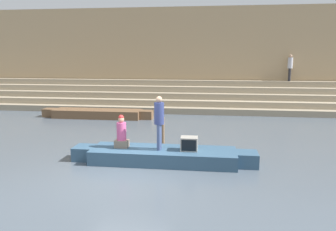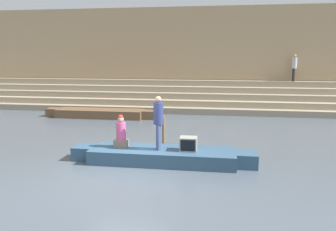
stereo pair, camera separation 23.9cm
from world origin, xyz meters
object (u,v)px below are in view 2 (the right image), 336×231
Objects in this scene: person_rowing at (121,134)px; person_on_steps at (294,66)px; moored_boat_shore at (100,113)px; tv_set at (188,144)px; rowboat_main at (162,155)px; mooring_post at (164,131)px; person_standing at (158,119)px.

person_rowing is 14.28m from person_on_steps.
moored_boat_shore is 12.46m from person_on_steps.
rowboat_main is at bearing -177.56° from tv_set.
rowboat_main is 5.51× the size of person_rowing.
person_standing is at bearing -84.74° from mooring_post.
tv_set is (0.85, -0.02, 0.43)m from rowboat_main.
mooring_post is (-0.20, 2.22, -0.92)m from person_standing.
moored_boat_shore is at bearing -25.60° from person_on_steps.
person_standing is 1.03× the size of person_on_steps.
tv_set is (0.97, 0.03, -0.80)m from person_standing.
person_on_steps is (6.83, 9.62, 2.26)m from mooring_post.
moored_boat_shore is (-5.66, 7.29, -0.43)m from tv_set.
mooring_post is 0.66× the size of person_on_steps.
moored_boat_shore is at bearing 125.48° from rowboat_main.
mooring_post reaches higher than moored_boat_shore.
person_standing is 1.59× the size of person_rowing.
person_standing is (-0.12, -0.05, 1.23)m from rowboat_main.
person_on_steps is at bearing 20.54° from moored_boat_shore.
moored_boat_shore is 3.73× the size of person_on_steps.
person_standing reaches higher than moored_boat_shore.
moored_boat_shore reaches higher than rowboat_main.
person_on_steps is (6.50, 11.79, 2.57)m from rowboat_main.
tv_set is 0.32× the size of person_on_steps.
person_standing is at bearing 13.40° from person_on_steps.
tv_set is at bearing -53.39° from moored_boat_shore.
person_rowing is 0.17× the size of moored_boat_shore.
person_rowing is at bearing -177.88° from tv_set.
person_standing reaches higher than tv_set.
person_standing is 8.78m from moored_boat_shore.
rowboat_main is 5.45× the size of mooring_post.
person_on_steps is at bearing 57.93° from person_rowing.
tv_set is at bearing 17.05° from person_on_steps.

